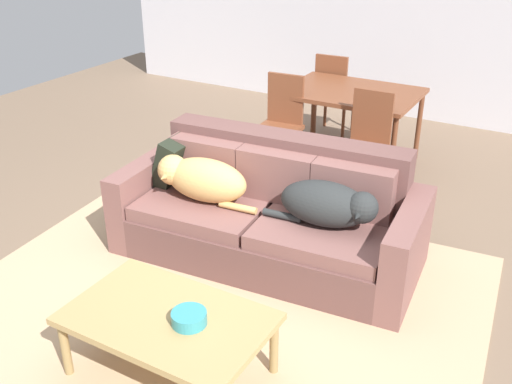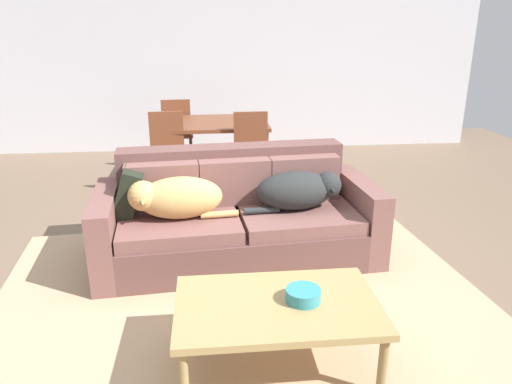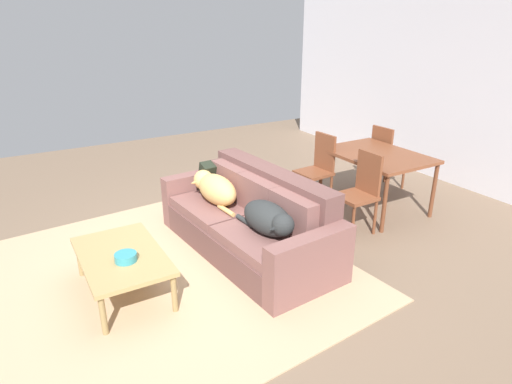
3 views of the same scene
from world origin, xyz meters
name	(u,v)px [view 1 (image 1 of 3)]	position (x,y,z in m)	size (l,w,h in m)	color
ground_plane	(231,267)	(0.00, 0.00, 0.00)	(10.00, 10.00, 0.00)	brown
back_partition	(412,2)	(0.00, 4.00, 1.35)	(8.00, 0.12, 2.70)	silver
area_rug	(200,320)	(0.16, -0.62, 0.01)	(3.39, 3.17, 0.01)	tan
couch	(271,215)	(0.15, 0.32, 0.33)	(2.27, 1.11, 0.86)	brown
dog_on_left_cushion	(201,179)	(-0.33, 0.12, 0.59)	(0.82, 0.39, 0.32)	tan
dog_on_right_cushion	(329,204)	(0.64, 0.23, 0.58)	(0.79, 0.38, 0.31)	#292B2B
throw_pillow_by_left_arm	(175,161)	(-0.68, 0.30, 0.59)	(0.15, 0.37, 0.37)	black
coffee_table	(168,322)	(0.28, -1.09, 0.36)	(1.10, 0.69, 0.40)	tan
bowl_on_coffee_table	(189,318)	(0.42, -1.08, 0.44)	(0.19, 0.19, 0.07)	teal
dining_table	(351,97)	(-0.01, 2.26, 0.68)	(1.27, 0.94, 0.75)	brown
dining_chair_near_left	(281,121)	(-0.49, 1.70, 0.53)	(0.43, 0.43, 0.95)	brown
dining_chair_near_right	(367,140)	(0.39, 1.63, 0.52)	(0.41, 0.41, 0.95)	brown
dining_chair_far_left	(333,91)	(-0.46, 2.89, 0.52)	(0.42, 0.42, 0.93)	brown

